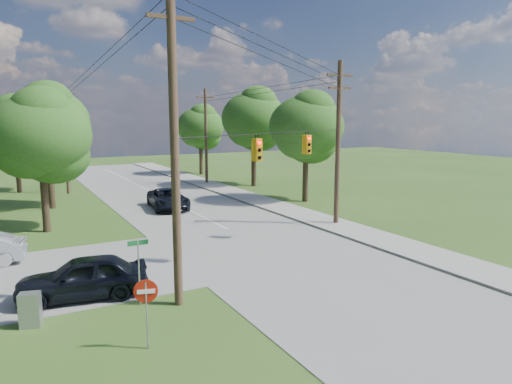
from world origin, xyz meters
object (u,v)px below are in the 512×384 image
pole_north_w (65,138)px  control_cabinet (30,310)px  pole_ne (338,141)px  do_not_enter_sign (146,298)px  pole_north_e (206,136)px  pole_sw (174,138)px  car_main_north (168,199)px  car_cross_dark (83,277)px

pole_north_w → control_cabinet: (-4.56, -29.00, -4.54)m
pole_ne → pole_north_w: size_ratio=1.05×
pole_north_w → do_not_enter_sign: 32.58m
pole_north_e → do_not_enter_sign: size_ratio=4.57×
pole_north_w → do_not_enter_sign: bearing=-92.7°
control_cabinet → pole_north_e: bearing=73.9°
pole_sw → car_main_north: pole_sw is taller
pole_north_e → car_main_north: size_ratio=1.81×
car_cross_dark → pole_north_w: bearing=-176.4°
car_main_north → do_not_enter_sign: do_not_enter_sign is taller
pole_ne → pole_sw: bearing=-150.6°
pole_sw → car_cross_dark: 6.58m
car_cross_dark → do_not_enter_sign: 5.22m
pole_north_e → pole_north_w: bearing=180.0°
car_cross_dark → pole_ne: bearing=116.9°
pole_north_w → control_cabinet: size_ratio=8.53×
pole_north_e → do_not_enter_sign: pole_north_e is taller
car_cross_dark → do_not_enter_sign: do_not_enter_sign is taller
control_cabinet → pole_ne: bearing=37.1°
do_not_enter_sign → car_main_north: bearing=86.9°
pole_north_e → car_cross_dark: pole_north_e is taller
car_cross_dark → car_main_north: size_ratio=0.88×
pole_north_e → pole_ne: bearing=-90.0°
pole_ne → pole_north_w: (-13.90, 22.00, -0.34)m
pole_sw → car_cross_dark: pole_sw is taller
pole_ne → pole_north_e: pole_ne is taller
pole_north_w → car_cross_dark: bearing=-95.5°
pole_north_e → control_cabinet: bearing=-122.5°
pole_sw → control_cabinet: bearing=173.1°
pole_north_w → pole_north_e: bearing=0.0°
pole_sw → control_cabinet: (-4.96, 0.60, -5.64)m
car_main_north → pole_north_e: bearing=61.7°
pole_ne → do_not_enter_sign: 18.99m
pole_north_e → do_not_enter_sign: (-15.44, -32.35, -3.52)m
do_not_enter_sign → pole_north_w: bearing=103.8°
pole_ne → pole_north_e: 22.00m
car_cross_dark → control_cabinet: (-1.93, -1.70, -0.27)m
pole_ne → car_cross_dark: pole_ne is taller
pole_sw → car_main_north: bearing=73.2°
car_cross_dark → pole_sw: bearing=61.9°
do_not_enter_sign → car_cross_dark: bearing=118.7°
pole_ne → car_cross_dark: size_ratio=2.16×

